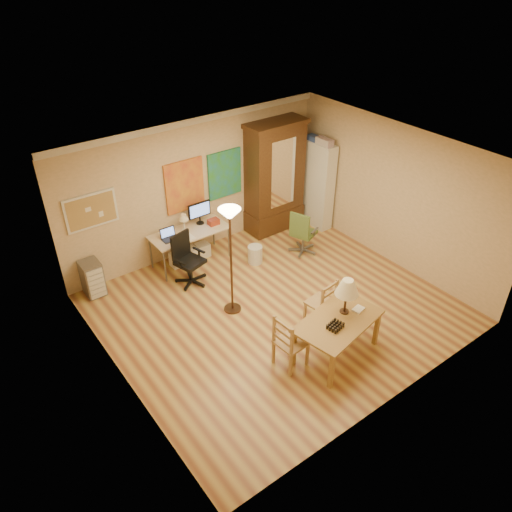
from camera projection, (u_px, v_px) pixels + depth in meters
floor at (276, 309)px, 8.59m from camera, size 5.50×5.50×0.00m
crown_molding at (192, 121)px, 8.78m from camera, size 5.50×0.08×0.12m
corkboard at (91, 211)px, 8.39m from camera, size 0.90×0.04×0.62m
art_panel_left at (185, 186)px, 9.32m from camera, size 0.80×0.04×1.00m
art_panel_right at (225, 174)px, 9.77m from camera, size 0.75×0.04×0.95m
dining_table at (341, 310)px, 7.31m from camera, size 1.46×1.04×1.25m
ladder_chair_back at (322, 304)px, 8.06m from camera, size 0.45×0.43×0.87m
ladder_chair_left at (289, 343)px, 7.26m from camera, size 0.43×0.45×0.91m
torchiere_lamp at (230, 231)px, 7.72m from camera, size 0.35×0.35×1.94m
computer_desk at (191, 242)px, 9.60m from camera, size 1.50×0.66×1.14m
office_chair_black at (189, 270)px, 9.10m from camera, size 0.60×0.60×0.98m
office_chair_green at (302, 241)px, 9.95m from camera, size 0.58×0.58×0.94m
drawer_cart at (93, 278)px, 8.77m from camera, size 0.33×0.39×0.66m
armoire at (274, 184)px, 10.38m from camera, size 1.28×0.61×2.36m
bookshelf at (318, 185)px, 10.55m from camera, size 0.28×0.75×1.87m
wastebin at (255, 254)px, 9.68m from camera, size 0.29×0.29×0.36m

